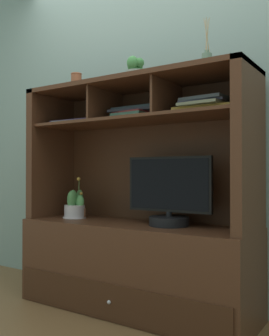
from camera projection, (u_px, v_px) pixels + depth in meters
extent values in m
cube|color=brown|center=(134.00, 311.00, 2.50)|extent=(6.00, 6.00, 0.02)
cube|color=gray|center=(156.00, 103.00, 2.76)|extent=(6.00, 0.02, 2.80)
cube|color=#4A2A1A|center=(134.00, 266.00, 2.50)|extent=(1.57, 0.52, 0.57)
cube|color=#3C2113|center=(110.00, 302.00, 2.28)|extent=(1.51, 0.01, 0.21)
sphere|color=silver|center=(109.00, 302.00, 2.27)|extent=(0.02, 0.02, 0.02)
cube|color=#4A2A1A|center=(52.00, 155.00, 2.92)|extent=(0.06, 0.46, 0.93)
cube|color=#4A2A1A|center=(249.00, 148.00, 2.10)|extent=(0.06, 0.46, 0.93)
cube|color=#3C2113|center=(152.00, 156.00, 2.69)|extent=(1.51, 0.02, 0.90)
cube|color=#4A2A1A|center=(134.00, 84.00, 2.52)|extent=(1.57, 0.46, 0.03)
cube|color=#4A2A1A|center=(134.00, 121.00, 2.51)|extent=(1.45, 0.41, 0.02)
cube|color=#4A2A1A|center=(105.00, 106.00, 2.65)|extent=(0.02, 0.39, 0.22)
cube|color=#4A2A1A|center=(167.00, 99.00, 2.38)|extent=(0.02, 0.39, 0.22)
cylinder|color=black|center=(169.00, 221.00, 2.37)|extent=(0.25, 0.25, 0.06)
cylinder|color=black|center=(169.00, 214.00, 2.37)|extent=(0.04, 0.04, 0.03)
cube|color=black|center=(169.00, 184.00, 2.38)|extent=(0.57, 0.03, 0.34)
cube|color=black|center=(168.00, 184.00, 2.36)|extent=(0.54, 0.00, 0.31)
cylinder|color=#B47048|center=(79.00, 213.00, 2.78)|extent=(0.10, 0.10, 0.07)
cylinder|color=#B47048|center=(79.00, 217.00, 2.78)|extent=(0.11, 0.11, 0.01)
cylinder|color=#4C6B38|center=(79.00, 194.00, 2.79)|extent=(0.01, 0.03, 0.21)
sphere|color=gold|center=(81.00, 194.00, 2.78)|extent=(0.02, 0.02, 0.02)
sphere|color=gold|center=(79.00, 179.00, 2.79)|extent=(0.03, 0.03, 0.03)
ellipsoid|color=#1D572C|center=(80.00, 204.00, 2.77)|extent=(0.04, 0.05, 0.09)
ellipsoid|color=#1D572C|center=(81.00, 204.00, 2.78)|extent=(0.05, 0.06, 0.10)
cylinder|color=silver|center=(75.00, 212.00, 2.78)|extent=(0.15, 0.15, 0.09)
cylinder|color=silver|center=(75.00, 217.00, 2.78)|extent=(0.17, 0.17, 0.01)
ellipsoid|color=#4F8E4C|center=(80.00, 202.00, 2.76)|extent=(0.07, 0.04, 0.10)
ellipsoid|color=#4F8E4C|center=(80.00, 195.00, 2.82)|extent=(0.05, 0.04, 0.09)
ellipsoid|color=#4F8E4C|center=(75.00, 201.00, 2.81)|extent=(0.06, 0.08, 0.08)
ellipsoid|color=#4F8E4C|center=(71.00, 200.00, 2.78)|extent=(0.07, 0.05, 0.14)
ellipsoid|color=#4F8E4C|center=(73.00, 198.00, 2.76)|extent=(0.05, 0.08, 0.11)
cube|color=beige|center=(208.00, 112.00, 2.25)|extent=(0.31, 0.27, 0.01)
cube|color=gold|center=(208.00, 109.00, 2.25)|extent=(0.40, 0.24, 0.02)
cube|color=gray|center=(206.00, 106.00, 2.25)|extent=(0.26, 0.31, 0.02)
cube|color=#383949|center=(206.00, 103.00, 2.25)|extent=(0.28, 0.22, 0.01)
cube|color=#3A4146|center=(208.00, 100.00, 2.25)|extent=(0.28, 0.26, 0.02)
cube|color=slate|center=(78.00, 123.00, 2.76)|extent=(0.29, 0.32, 0.01)
cube|color=#392C48|center=(78.00, 122.00, 2.75)|extent=(0.35, 0.24, 0.01)
cube|color=beige|center=(137.00, 119.00, 2.58)|extent=(0.34, 0.21, 0.02)
cube|color=#4F7F69|center=(137.00, 116.00, 2.58)|extent=(0.24, 0.30, 0.02)
cube|color=#AD3434|center=(136.00, 114.00, 2.58)|extent=(0.26, 0.26, 0.01)
cube|color=#363541|center=(136.00, 111.00, 2.57)|extent=(0.35, 0.24, 0.02)
cube|color=#2F3B42|center=(138.00, 109.00, 2.58)|extent=(0.31, 0.20, 0.02)
cylinder|color=slate|center=(207.00, 62.00, 2.23)|extent=(0.06, 0.06, 0.09)
cylinder|color=slate|center=(207.00, 52.00, 2.23)|extent=(0.03, 0.03, 0.02)
cylinder|color=tan|center=(207.00, 36.00, 2.23)|extent=(0.00, 0.04, 0.21)
cylinder|color=tan|center=(207.00, 36.00, 2.23)|extent=(0.03, 0.01, 0.21)
cylinder|color=tan|center=(206.00, 36.00, 2.24)|extent=(0.01, 0.02, 0.21)
cylinder|color=tan|center=(206.00, 36.00, 2.23)|extent=(0.03, 0.04, 0.21)
cylinder|color=tan|center=(207.00, 36.00, 2.23)|extent=(0.04, 0.01, 0.21)
cylinder|color=gray|center=(136.00, 76.00, 2.53)|extent=(0.13, 0.13, 0.07)
cylinder|color=gray|center=(136.00, 81.00, 2.53)|extent=(0.15, 0.15, 0.01)
ellipsoid|color=#458D47|center=(140.00, 63.00, 2.51)|extent=(0.05, 0.07, 0.06)
ellipsoid|color=#458D47|center=(138.00, 69.00, 2.55)|extent=(0.06, 0.08, 0.09)
ellipsoid|color=#458D47|center=(135.00, 64.00, 2.56)|extent=(0.04, 0.05, 0.07)
ellipsoid|color=#458D47|center=(132.00, 66.00, 2.53)|extent=(0.06, 0.07, 0.06)
ellipsoid|color=#458D47|center=(133.00, 62.00, 2.49)|extent=(0.08, 0.06, 0.09)
cylinder|color=brown|center=(76.00, 83.00, 2.79)|extent=(0.08, 0.08, 0.11)
torus|color=brown|center=(76.00, 74.00, 2.79)|extent=(0.08, 0.08, 0.01)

